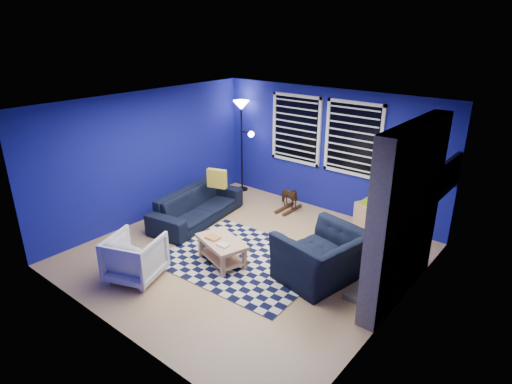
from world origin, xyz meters
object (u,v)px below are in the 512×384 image
coffee_table (222,247)px  floor_lamp (242,118)px  tv (448,176)px  armchair_big (322,257)px  cabinet (371,216)px  sofa (197,206)px  rocking_horse (289,197)px  armchair_bent (135,257)px

coffee_table → floor_lamp: bearing=124.9°
tv → armchair_big: (-1.10, -1.87, -1.01)m
cabinet → coffee_table: bearing=-91.1°
coffee_table → floor_lamp: size_ratio=0.48×
sofa → rocking_horse: (1.11, 1.52, 0.00)m
sofa → cabinet: (2.79, 1.83, -0.06)m
armchair_bent → armchair_big: bearing=-162.5°
floor_lamp → tv: bearing=-3.1°
tv → armchair_big: tv is taller
armchair_big → coffee_table: 1.60m
rocking_horse → armchair_bent: bearing=-171.9°
sofa → floor_lamp: (-0.40, 1.83, 1.39)m
sofa → armchair_big: size_ratio=1.73×
sofa → coffee_table: sofa is taller
tv → armchair_big: size_ratio=0.83×
tv → armchair_bent: size_ratio=1.30×
tv → coffee_table: (-2.59, -2.47, -1.10)m
rocking_horse → coffee_table: rocking_horse is taller
rocking_horse → floor_lamp: (-1.51, 0.30, 1.39)m
tv → armchair_bent: (-3.31, -3.59, -1.05)m
armchair_bent → sofa: bearing=-89.3°
coffee_table → cabinet: bearing=64.5°
sofa → cabinet: sofa is taller
armchair_big → floor_lamp: 4.20m
armchair_big → cabinet: armchair_big is taller
rocking_horse → armchair_big: bearing=-120.5°
armchair_big → armchair_bent: 2.80m
sofa → coffee_table: 1.74m
rocking_horse → cabinet: (1.68, 0.31, -0.06)m
armchair_bent → rocking_horse: bearing=-115.8°
sofa → armchair_big: bearing=-104.5°
armchair_big → rocking_horse: 2.61m
armchair_bent → coffee_table: armchair_bent is taller
cabinet → rocking_horse: bearing=-145.3°
sofa → floor_lamp: bearing=3.4°
armchair_big → floor_lamp: size_ratio=0.58×
armchair_bent → cabinet: bearing=-138.0°
armchair_bent → coffee_table: size_ratio=0.78×
tv → rocking_horse: (-2.97, -0.06, -1.09)m
armchair_bent → cabinet: 4.34m
rocking_horse → cabinet: 1.71m
sofa → armchair_bent: armchair_bent is taller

